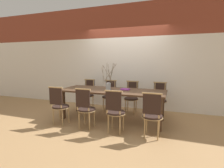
# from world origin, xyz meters

# --- Properties ---
(ground_plane) EXTENTS (16.00, 16.00, 0.00)m
(ground_plane) POSITION_xyz_m (0.00, 0.00, 0.00)
(ground_plane) COLOR #A87F51
(wall_rear) EXTENTS (12.00, 0.06, 3.20)m
(wall_rear) POSITION_xyz_m (0.00, 1.28, 1.60)
(wall_rear) COLOR silver
(wall_rear) RESTS_ON ground_plane
(dining_table) EXTENTS (2.62, 0.96, 0.76)m
(dining_table) POSITION_xyz_m (0.00, 0.00, 0.67)
(dining_table) COLOR #4C3321
(dining_table) RESTS_ON ground_plane
(chair_near_leftend) EXTENTS (0.41, 0.41, 0.91)m
(chair_near_leftend) POSITION_xyz_m (-1.03, -0.76, 0.48)
(chair_near_leftend) COLOR black
(chair_near_leftend) RESTS_ON ground_plane
(chair_near_left) EXTENTS (0.41, 0.41, 0.91)m
(chair_near_left) POSITION_xyz_m (-0.34, -0.76, 0.48)
(chair_near_left) COLOR black
(chair_near_left) RESTS_ON ground_plane
(chair_near_center) EXTENTS (0.41, 0.41, 0.91)m
(chair_near_center) POSITION_xyz_m (0.34, -0.76, 0.48)
(chair_near_center) COLOR black
(chair_near_center) RESTS_ON ground_plane
(chair_near_right) EXTENTS (0.41, 0.41, 0.91)m
(chair_near_right) POSITION_xyz_m (1.09, -0.76, 0.48)
(chair_near_right) COLOR black
(chair_near_right) RESTS_ON ground_plane
(chair_far_leftend) EXTENTS (0.41, 0.41, 0.91)m
(chair_far_leftend) POSITION_xyz_m (-1.07, 0.76, 0.48)
(chair_far_leftend) COLOR black
(chair_far_leftend) RESTS_ON ground_plane
(chair_far_left) EXTENTS (0.41, 0.41, 0.91)m
(chair_far_left) POSITION_xyz_m (-0.35, 0.76, 0.48)
(chair_far_left) COLOR black
(chair_far_left) RESTS_ON ground_plane
(chair_far_center) EXTENTS (0.41, 0.41, 0.91)m
(chair_far_center) POSITION_xyz_m (0.32, 0.76, 0.48)
(chair_far_center) COLOR black
(chair_far_center) RESTS_ON ground_plane
(chair_far_right) EXTENTS (0.41, 0.41, 0.91)m
(chair_far_right) POSITION_xyz_m (1.10, 0.76, 0.48)
(chair_far_right) COLOR black
(chair_far_right) RESTS_ON ground_plane
(vase_centerpiece) EXTENTS (0.35, 0.37, 0.68)m
(vase_centerpiece) POSITION_xyz_m (-0.09, -0.04, 0.88)
(vase_centerpiece) COLOR #B2BCC1
(vase_centerpiece) RESTS_ON dining_table
(book_stack) EXTENTS (0.22, 0.19, 0.02)m
(book_stack) POSITION_xyz_m (0.30, 0.14, 0.78)
(book_stack) COLOR #842D8C
(book_stack) RESTS_ON dining_table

